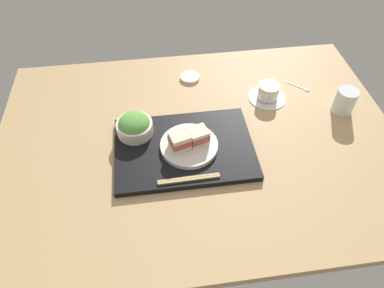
{
  "coord_description": "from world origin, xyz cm",
  "views": [
    {
      "loc": [
        -13.27,
        -80.27,
        89.03
      ],
      "look_at": [
        -3.23,
        -6.7,
        5.0
      ],
      "focal_mm": 32.46,
      "sensor_mm": 36.0,
      "label": 1
    }
  ],
  "objects_px": {
    "small_sauce_dish": "(190,77)",
    "teaspoon": "(304,88)",
    "sandwich_near": "(180,141)",
    "sandwich_plate": "(189,145)",
    "coffee_cup": "(268,93)",
    "chopsticks_pair": "(189,179)",
    "drinking_glass": "(345,101)",
    "salad_bowl": "(134,126)",
    "sandwich_far": "(198,136)"
  },
  "relations": [
    {
      "from": "small_sauce_dish",
      "to": "sandwich_plate",
      "type": "bearing_deg",
      "value": -97.94
    },
    {
      "from": "sandwich_near",
      "to": "teaspoon",
      "type": "xyz_separation_m",
      "value": [
        0.52,
        0.27,
        -0.06
      ]
    },
    {
      "from": "coffee_cup",
      "to": "small_sauce_dish",
      "type": "distance_m",
      "value": 0.32
    },
    {
      "from": "sandwich_near",
      "to": "sandwich_far",
      "type": "height_order",
      "value": "sandwich_near"
    },
    {
      "from": "salad_bowl",
      "to": "drinking_glass",
      "type": "relative_size",
      "value": 1.29
    },
    {
      "from": "sandwich_far",
      "to": "coffee_cup",
      "type": "height_order",
      "value": "sandwich_far"
    },
    {
      "from": "sandwich_far",
      "to": "drinking_glass",
      "type": "height_order",
      "value": "drinking_glass"
    },
    {
      "from": "sandwich_plate",
      "to": "coffee_cup",
      "type": "xyz_separation_m",
      "value": [
        0.33,
        0.23,
        -0.0
      ]
    },
    {
      "from": "chopsticks_pair",
      "to": "small_sauce_dish",
      "type": "bearing_deg",
      "value": 82.09
    },
    {
      "from": "sandwich_near",
      "to": "small_sauce_dish",
      "type": "xyz_separation_m",
      "value": [
        0.09,
        0.4,
        -0.06
      ]
    },
    {
      "from": "sandwich_far",
      "to": "sandwich_plate",
      "type": "bearing_deg",
      "value": -165.64
    },
    {
      "from": "sandwich_near",
      "to": "small_sauce_dish",
      "type": "relative_size",
      "value": 0.97
    },
    {
      "from": "teaspoon",
      "to": "sandwich_near",
      "type": "bearing_deg",
      "value": -152.82
    },
    {
      "from": "sandwich_near",
      "to": "coffee_cup",
      "type": "bearing_deg",
      "value": 32.67
    },
    {
      "from": "sandwich_near",
      "to": "coffee_cup",
      "type": "xyz_separation_m",
      "value": [
        0.36,
        0.23,
        -0.04
      ]
    },
    {
      "from": "drinking_glass",
      "to": "sandwich_near",
      "type": "bearing_deg",
      "value": -168.3
    },
    {
      "from": "sandwich_near",
      "to": "salad_bowl",
      "type": "height_order",
      "value": "salad_bowl"
    },
    {
      "from": "chopsticks_pair",
      "to": "small_sauce_dish",
      "type": "xyz_separation_m",
      "value": [
        0.07,
        0.52,
        -0.02
      ]
    },
    {
      "from": "sandwich_plate",
      "to": "sandwich_near",
      "type": "distance_m",
      "value": 0.05
    },
    {
      "from": "salad_bowl",
      "to": "chopsticks_pair",
      "type": "relative_size",
      "value": 0.64
    },
    {
      "from": "chopsticks_pair",
      "to": "sandwich_far",
      "type": "bearing_deg",
      "value": 70.6
    },
    {
      "from": "sandwich_far",
      "to": "teaspoon",
      "type": "bearing_deg",
      "value": 28.72
    },
    {
      "from": "drinking_glass",
      "to": "small_sauce_dish",
      "type": "relative_size",
      "value": 1.21
    },
    {
      "from": "small_sauce_dish",
      "to": "teaspoon",
      "type": "bearing_deg",
      "value": -16.14
    },
    {
      "from": "sandwich_plate",
      "to": "sandwich_near",
      "type": "relative_size",
      "value": 2.5
    },
    {
      "from": "sandwich_plate",
      "to": "teaspoon",
      "type": "relative_size",
      "value": 2.3
    },
    {
      "from": "drinking_glass",
      "to": "teaspoon",
      "type": "height_order",
      "value": "drinking_glass"
    },
    {
      "from": "salad_bowl",
      "to": "drinking_glass",
      "type": "height_order",
      "value": "same"
    },
    {
      "from": "sandwich_plate",
      "to": "coffee_cup",
      "type": "height_order",
      "value": "coffee_cup"
    },
    {
      "from": "sandwich_near",
      "to": "small_sauce_dish",
      "type": "height_order",
      "value": "sandwich_near"
    },
    {
      "from": "sandwich_plate",
      "to": "drinking_glass",
      "type": "height_order",
      "value": "drinking_glass"
    },
    {
      "from": "sandwich_plate",
      "to": "small_sauce_dish",
      "type": "xyz_separation_m",
      "value": [
        0.05,
        0.39,
        -0.02
      ]
    },
    {
      "from": "sandwich_near",
      "to": "sandwich_plate",
      "type": "bearing_deg",
      "value": 14.36
    },
    {
      "from": "small_sauce_dish",
      "to": "teaspoon",
      "type": "relative_size",
      "value": 0.95
    },
    {
      "from": "salad_bowl",
      "to": "coffee_cup",
      "type": "relative_size",
      "value": 0.87
    },
    {
      "from": "sandwich_near",
      "to": "small_sauce_dish",
      "type": "bearing_deg",
      "value": 77.89
    },
    {
      "from": "chopsticks_pair",
      "to": "teaspoon",
      "type": "height_order",
      "value": "chopsticks_pair"
    },
    {
      "from": "sandwich_near",
      "to": "chopsticks_pair",
      "type": "height_order",
      "value": "sandwich_near"
    },
    {
      "from": "sandwich_plate",
      "to": "coffee_cup",
      "type": "distance_m",
      "value": 0.4
    },
    {
      "from": "chopsticks_pair",
      "to": "teaspoon",
      "type": "relative_size",
      "value": 2.32
    },
    {
      "from": "chopsticks_pair",
      "to": "coffee_cup",
      "type": "bearing_deg",
      "value": 45.41
    },
    {
      "from": "sandwich_plate",
      "to": "salad_bowl",
      "type": "bearing_deg",
      "value": 152.27
    },
    {
      "from": "sandwich_near",
      "to": "sandwich_far",
      "type": "xyz_separation_m",
      "value": [
        0.06,
        0.02,
        -0.0
      ]
    },
    {
      "from": "chopsticks_pair",
      "to": "teaspoon",
      "type": "xyz_separation_m",
      "value": [
        0.51,
        0.39,
        -0.02
      ]
    },
    {
      "from": "chopsticks_pair",
      "to": "small_sauce_dish",
      "type": "height_order",
      "value": "chopsticks_pair"
    },
    {
      "from": "sandwich_far",
      "to": "chopsticks_pair",
      "type": "distance_m",
      "value": 0.15
    },
    {
      "from": "sandwich_near",
      "to": "drinking_glass",
      "type": "distance_m",
      "value": 0.63
    },
    {
      "from": "chopsticks_pair",
      "to": "drinking_glass",
      "type": "xyz_separation_m",
      "value": [
        0.61,
        0.25,
        0.02
      ]
    },
    {
      "from": "coffee_cup",
      "to": "drinking_glass",
      "type": "distance_m",
      "value": 0.28
    },
    {
      "from": "sandwich_near",
      "to": "salad_bowl",
      "type": "distance_m",
      "value": 0.17
    }
  ]
}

